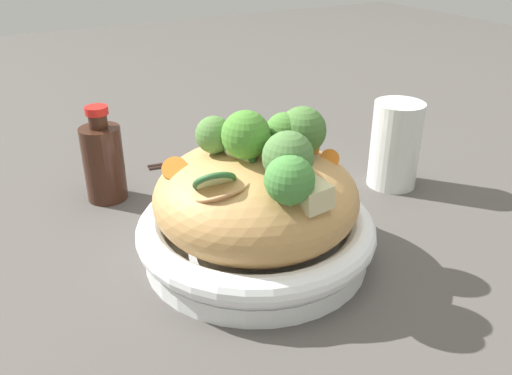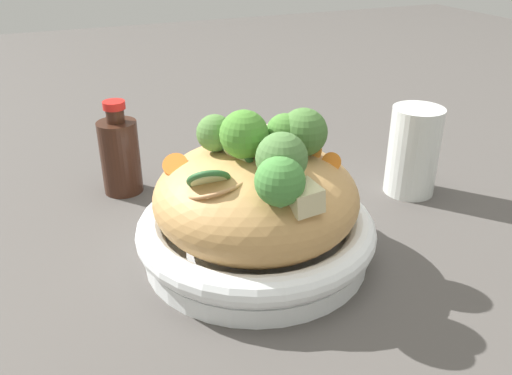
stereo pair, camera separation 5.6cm
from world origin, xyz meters
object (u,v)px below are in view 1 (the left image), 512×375
at_px(serving_bowl, 256,235).
at_px(drinking_glass, 395,145).
at_px(soy_sauce_bottle, 104,161).
at_px(chopsticks_pair, 212,156).

bearing_deg(serving_bowl, drinking_glass, 13.94).
distance_m(serving_bowl, soy_sauce_bottle, 0.24).
bearing_deg(soy_sauce_bottle, chopsticks_pair, 15.76).
relative_size(serving_bowl, soy_sauce_bottle, 2.02).
bearing_deg(serving_bowl, chopsticks_pair, 74.85).
height_order(soy_sauce_bottle, chopsticks_pair, soy_sauce_bottle).
height_order(chopsticks_pair, drinking_glass, drinking_glass).
xyz_separation_m(serving_bowl, chopsticks_pair, (0.07, 0.27, -0.02)).
distance_m(soy_sauce_bottle, chopsticks_pair, 0.19).
xyz_separation_m(serving_bowl, soy_sauce_bottle, (-0.11, 0.22, 0.03)).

